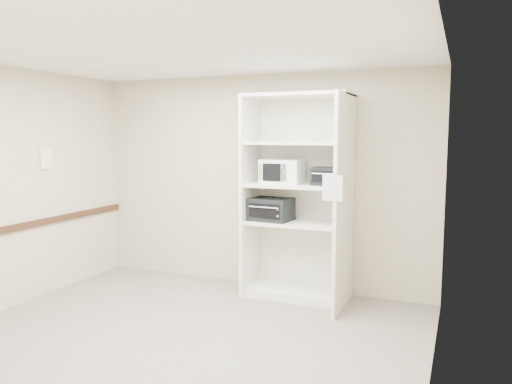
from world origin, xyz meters
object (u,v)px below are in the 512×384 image
at_px(shelving_unit, 301,204).
at_px(toaster_oven_lower, 271,209).
at_px(microwave, 282,171).
at_px(toaster_oven_upper, 328,176).

relative_size(shelving_unit, toaster_oven_lower, 4.99).
bearing_deg(toaster_oven_lower, shelving_unit, 14.93).
height_order(shelving_unit, toaster_oven_lower, shelving_unit).
distance_m(microwave, toaster_oven_upper, 0.56).
bearing_deg(toaster_oven_upper, toaster_oven_lower, -174.50).
distance_m(shelving_unit, toaster_oven_upper, 0.48).
bearing_deg(toaster_oven_lower, microwave, 19.94).
distance_m(toaster_oven_upper, toaster_oven_lower, 0.81).
height_order(toaster_oven_upper, toaster_oven_lower, toaster_oven_upper).
bearing_deg(shelving_unit, toaster_oven_upper, -6.13).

